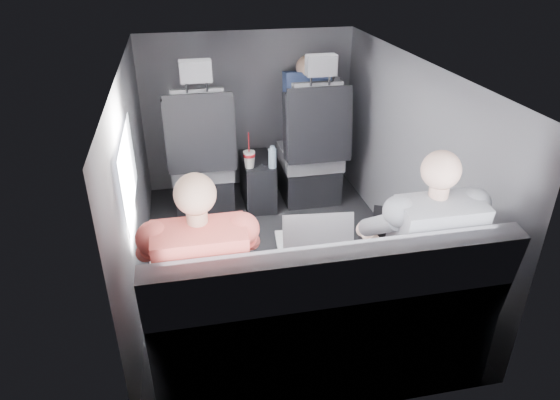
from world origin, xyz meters
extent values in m
plane|color=black|center=(0.00, 0.00, 0.00)|extent=(2.60, 2.60, 0.00)
plane|color=#B2B2AD|center=(0.00, 0.00, 1.35)|extent=(2.60, 2.60, 0.00)
cube|color=#56565B|center=(-0.90, 0.00, 0.68)|extent=(0.02, 2.60, 1.35)
cube|color=#56565B|center=(0.90, 0.00, 0.68)|extent=(0.02, 2.60, 1.35)
cube|color=#56565B|center=(0.00, 1.30, 0.68)|extent=(1.80, 0.02, 1.35)
cube|color=#56565B|center=(0.00, -1.30, 0.68)|extent=(1.80, 0.02, 1.35)
cube|color=white|center=(-0.88, -0.30, 0.90)|extent=(0.02, 0.75, 0.42)
cube|color=black|center=(0.45, 0.67, 0.80)|extent=(0.35, 0.11, 0.59)
cube|color=black|center=(-0.45, 0.92, 0.15)|extent=(0.46, 0.48, 0.30)
cube|color=slate|center=(-0.45, 0.90, 0.38)|extent=(0.48, 0.46, 0.14)
cube|color=slate|center=(-0.45, 0.70, 0.75)|extent=(0.38, 0.18, 0.61)
cube|color=black|center=(-0.67, 0.70, 0.72)|extent=(0.08, 0.21, 0.53)
cube|color=black|center=(-0.23, 0.70, 0.72)|extent=(0.08, 0.21, 0.53)
cube|color=black|center=(-0.45, 0.64, 0.74)|extent=(0.50, 0.11, 0.58)
cube|color=slate|center=(-0.45, 0.66, 1.19)|extent=(0.22, 0.10, 0.15)
cube|color=black|center=(0.45, 0.92, 0.15)|extent=(0.46, 0.48, 0.30)
cube|color=slate|center=(0.45, 0.90, 0.38)|extent=(0.48, 0.46, 0.14)
cube|color=slate|center=(0.45, 0.70, 0.75)|extent=(0.38, 0.18, 0.61)
cube|color=black|center=(0.23, 0.70, 0.72)|extent=(0.08, 0.21, 0.53)
cube|color=black|center=(0.67, 0.70, 0.72)|extent=(0.08, 0.21, 0.53)
cube|color=black|center=(0.45, 0.64, 0.74)|extent=(0.50, 0.11, 0.58)
cube|color=slate|center=(0.45, 0.66, 1.19)|extent=(0.22, 0.10, 0.15)
cube|color=black|center=(0.00, 0.88, 0.20)|extent=(0.24, 0.48, 0.40)
cylinder|color=black|center=(-0.05, 0.76, 0.41)|extent=(0.09, 0.09, 0.01)
cylinder|color=black|center=(0.06, 0.76, 0.41)|extent=(0.09, 0.09, 0.01)
cube|color=slate|center=(0.00, -1.02, 0.23)|extent=(1.60, 0.50, 0.45)
cube|color=slate|center=(0.00, -1.25, 0.68)|extent=(1.60, 0.17, 0.47)
cylinder|color=red|center=(-0.09, 0.73, 0.51)|extent=(0.09, 0.09, 0.02)
cylinder|color=white|center=(-0.09, 0.73, 0.53)|extent=(0.10, 0.10, 0.01)
cylinder|color=red|center=(-0.09, 0.73, 0.61)|extent=(0.01, 0.01, 0.16)
cylinder|color=#99B5D0|center=(0.09, 0.69, 0.48)|extent=(0.06, 0.06, 0.16)
cylinder|color=#99B5D0|center=(0.09, 0.69, 0.57)|extent=(0.04, 0.04, 0.02)
cube|color=silver|center=(-0.58, -0.75, 0.59)|extent=(0.34, 0.27, 0.02)
cube|color=silver|center=(-0.58, -0.77, 0.60)|extent=(0.27, 0.16, 0.00)
cube|color=silver|center=(-0.58, -0.68, 0.60)|extent=(0.10, 0.06, 0.00)
cube|color=silver|center=(-0.58, -0.89, 0.70)|extent=(0.32, 0.11, 0.22)
cube|color=silver|center=(-0.58, -0.89, 0.70)|extent=(0.28, 0.09, 0.18)
cube|color=#B3B3B8|center=(0.02, -0.71, 0.59)|extent=(0.37, 0.28, 0.02)
cube|color=silver|center=(0.02, -0.73, 0.60)|extent=(0.30, 0.16, 0.00)
cube|color=#B3B3B8|center=(0.02, -0.64, 0.60)|extent=(0.11, 0.06, 0.00)
cube|color=#B3B3B8|center=(0.02, -0.86, 0.71)|extent=(0.35, 0.11, 0.23)
cube|color=silver|center=(0.02, -0.86, 0.71)|extent=(0.31, 0.09, 0.20)
cube|color=black|center=(0.47, -0.76, 0.59)|extent=(0.42, 0.37, 0.02)
cube|color=black|center=(0.47, -0.77, 0.60)|extent=(0.32, 0.25, 0.00)
cube|color=black|center=(0.47, -0.68, 0.60)|extent=(0.12, 0.09, 0.00)
cube|color=black|center=(0.47, -0.91, 0.71)|extent=(0.35, 0.22, 0.23)
cube|color=silver|center=(0.47, -0.90, 0.71)|extent=(0.30, 0.18, 0.20)
cube|color=#313136|center=(-0.66, -0.90, 0.51)|extent=(0.14, 0.42, 0.12)
cube|color=#313136|center=(-0.45, -0.90, 0.51)|extent=(0.14, 0.42, 0.12)
cube|color=#313136|center=(-0.66, -0.68, 0.23)|extent=(0.12, 0.12, 0.45)
cube|color=#313136|center=(-0.45, -0.68, 0.23)|extent=(0.12, 0.12, 0.45)
cube|color=#E76F4C|center=(-0.55, -1.10, 0.74)|extent=(0.38, 0.26, 0.51)
sphere|color=tan|center=(-0.55, -1.07, 1.11)|extent=(0.17, 0.17, 0.17)
cylinder|color=tan|center=(-0.74, -0.82, 0.66)|extent=(0.11, 0.26, 0.11)
cylinder|color=tan|center=(-0.36, -0.82, 0.66)|extent=(0.11, 0.26, 0.11)
cube|color=navy|center=(0.39, -0.90, 0.51)|extent=(0.14, 0.42, 0.12)
cube|color=navy|center=(0.60, -0.90, 0.51)|extent=(0.14, 0.42, 0.12)
cube|color=navy|center=(0.39, -0.68, 0.23)|extent=(0.12, 0.12, 0.45)
cube|color=navy|center=(0.60, -0.68, 0.23)|extent=(0.12, 0.12, 0.45)
cube|color=slate|center=(0.50, -1.10, 0.75)|extent=(0.38, 0.26, 0.52)
sphere|color=#D6A892|center=(0.50, -1.07, 1.12)|extent=(0.17, 0.17, 0.17)
cylinder|color=#D6A892|center=(0.31, -0.82, 0.66)|extent=(0.11, 0.27, 0.11)
cylinder|color=#D6A892|center=(0.69, -0.82, 0.66)|extent=(0.11, 0.27, 0.11)
cube|color=navy|center=(0.46, 1.08, 0.78)|extent=(0.38, 0.24, 0.55)
sphere|color=tan|center=(0.46, 1.10, 1.08)|extent=(0.19, 0.19, 0.19)
cube|color=navy|center=(0.46, 1.14, 0.49)|extent=(0.32, 0.38, 0.11)
camera|label=1|loc=(-0.58, -2.85, 2.00)|focal=32.00mm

